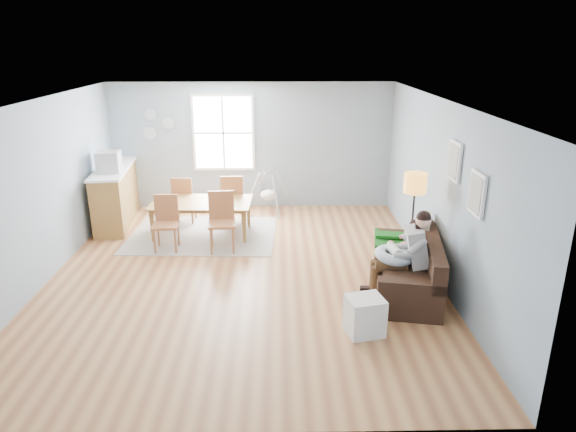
{
  "coord_description": "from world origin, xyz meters",
  "views": [
    {
      "loc": [
        0.55,
        -7.42,
        3.52
      ],
      "look_at": [
        0.7,
        -0.1,
        1.0
      ],
      "focal_mm": 32.0,
      "sensor_mm": 36.0,
      "label": 1
    }
  ],
  "objects_px": {
    "dining_table": "(202,219)",
    "monitor": "(108,162)",
    "counter": "(116,195)",
    "chair_se": "(222,217)",
    "storage_cube": "(364,316)",
    "chair_sw": "(166,219)",
    "sofa": "(411,271)",
    "baby_swing": "(269,194)",
    "chair_nw": "(183,197)",
    "father": "(405,252)",
    "toddler": "(407,240)",
    "chair_ne": "(232,196)",
    "floor_lamp": "(415,192)"
  },
  "relations": [
    {
      "from": "dining_table",
      "to": "monitor",
      "type": "relative_size",
      "value": 4.13
    },
    {
      "from": "counter",
      "to": "monitor",
      "type": "bearing_deg",
      "value": -81.51
    },
    {
      "from": "chair_se",
      "to": "monitor",
      "type": "distance_m",
      "value": 2.56
    },
    {
      "from": "storage_cube",
      "to": "chair_sw",
      "type": "bearing_deg",
      "value": 136.72
    },
    {
      "from": "sofa",
      "to": "baby_swing",
      "type": "relative_size",
      "value": 1.91
    },
    {
      "from": "storage_cube",
      "to": "chair_nw",
      "type": "bearing_deg",
      "value": 125.2
    },
    {
      "from": "father",
      "to": "baby_swing",
      "type": "distance_m",
      "value": 4.41
    },
    {
      "from": "storage_cube",
      "to": "dining_table",
      "type": "xyz_separation_m",
      "value": [
        -2.5,
        3.51,
        0.08
      ]
    },
    {
      "from": "father",
      "to": "dining_table",
      "type": "xyz_separation_m",
      "value": [
        -3.21,
        2.56,
        -0.38
      ]
    },
    {
      "from": "chair_se",
      "to": "baby_swing",
      "type": "relative_size",
      "value": 0.92
    },
    {
      "from": "toddler",
      "to": "father",
      "type": "bearing_deg",
      "value": -106.82
    },
    {
      "from": "chair_nw",
      "to": "baby_swing",
      "type": "xyz_separation_m",
      "value": [
        1.69,
        0.67,
        -0.16
      ]
    },
    {
      "from": "dining_table",
      "to": "monitor",
      "type": "xyz_separation_m",
      "value": [
        -1.76,
        0.38,
        1.01
      ]
    },
    {
      "from": "father",
      "to": "chair_ne",
      "type": "relative_size",
      "value": 1.3
    },
    {
      "from": "chair_ne",
      "to": "monitor",
      "type": "height_order",
      "value": "monitor"
    },
    {
      "from": "floor_lamp",
      "to": "chair_nw",
      "type": "bearing_deg",
      "value": 146.44
    },
    {
      "from": "dining_table",
      "to": "chair_nw",
      "type": "relative_size",
      "value": 1.93
    },
    {
      "from": "toddler",
      "to": "counter",
      "type": "relative_size",
      "value": 0.39
    },
    {
      "from": "sofa",
      "to": "chair_se",
      "type": "bearing_deg",
      "value": 151.35
    },
    {
      "from": "toddler",
      "to": "counter",
      "type": "height_order",
      "value": "counter"
    },
    {
      "from": "floor_lamp",
      "to": "toddler",
      "type": "bearing_deg",
      "value": -119.8
    },
    {
      "from": "counter",
      "to": "monitor",
      "type": "xyz_separation_m",
      "value": [
        0.06,
        -0.39,
        0.76
      ]
    },
    {
      "from": "toddler",
      "to": "baby_swing",
      "type": "distance_m",
      "value": 4.07
    },
    {
      "from": "sofa",
      "to": "chair_ne",
      "type": "relative_size",
      "value": 2.13
    },
    {
      "from": "dining_table",
      "to": "chair_se",
      "type": "distance_m",
      "value": 0.86
    },
    {
      "from": "toddler",
      "to": "floor_lamp",
      "type": "relative_size",
      "value": 0.48
    },
    {
      "from": "father",
      "to": "toddler",
      "type": "height_order",
      "value": "father"
    },
    {
      "from": "father",
      "to": "counter",
      "type": "bearing_deg",
      "value": 146.51
    },
    {
      "from": "father",
      "to": "monitor",
      "type": "relative_size",
      "value": 2.93
    },
    {
      "from": "dining_table",
      "to": "counter",
      "type": "relative_size",
      "value": 0.89
    },
    {
      "from": "dining_table",
      "to": "chair_ne",
      "type": "height_order",
      "value": "chair_ne"
    },
    {
      "from": "dining_table",
      "to": "counter",
      "type": "bearing_deg",
      "value": 159.31
    },
    {
      "from": "floor_lamp",
      "to": "chair_se",
      "type": "relative_size",
      "value": 1.62
    },
    {
      "from": "father",
      "to": "baby_swing",
      "type": "xyz_separation_m",
      "value": [
        -1.98,
        3.93,
        -0.31
      ]
    },
    {
      "from": "monitor",
      "to": "chair_nw",
      "type": "bearing_deg",
      "value": 13.54
    },
    {
      "from": "chair_sw",
      "to": "dining_table",
      "type": "bearing_deg",
      "value": 51.08
    },
    {
      "from": "toddler",
      "to": "chair_sw",
      "type": "height_order",
      "value": "toddler"
    },
    {
      "from": "toddler",
      "to": "chair_ne",
      "type": "height_order",
      "value": "toddler"
    },
    {
      "from": "floor_lamp",
      "to": "chair_nw",
      "type": "relative_size",
      "value": 1.74
    },
    {
      "from": "baby_swing",
      "to": "father",
      "type": "bearing_deg",
      "value": -63.28
    },
    {
      "from": "dining_table",
      "to": "chair_se",
      "type": "relative_size",
      "value": 1.79
    },
    {
      "from": "chair_sw",
      "to": "toddler",
      "type": "bearing_deg",
      "value": -20.37
    },
    {
      "from": "storage_cube",
      "to": "dining_table",
      "type": "relative_size",
      "value": 0.28
    },
    {
      "from": "floor_lamp",
      "to": "baby_swing",
      "type": "height_order",
      "value": "floor_lamp"
    },
    {
      "from": "baby_swing",
      "to": "monitor",
      "type": "bearing_deg",
      "value": -161.79
    },
    {
      "from": "father",
      "to": "storage_cube",
      "type": "height_order",
      "value": "father"
    },
    {
      "from": "dining_table",
      "to": "chair_se",
      "type": "height_order",
      "value": "chair_se"
    },
    {
      "from": "chair_ne",
      "to": "floor_lamp",
      "type": "bearing_deg",
      "value": -41.01
    },
    {
      "from": "chair_nw",
      "to": "counter",
      "type": "distance_m",
      "value": 1.36
    },
    {
      "from": "chair_ne",
      "to": "monitor",
      "type": "bearing_deg",
      "value": -173.4
    }
  ]
}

